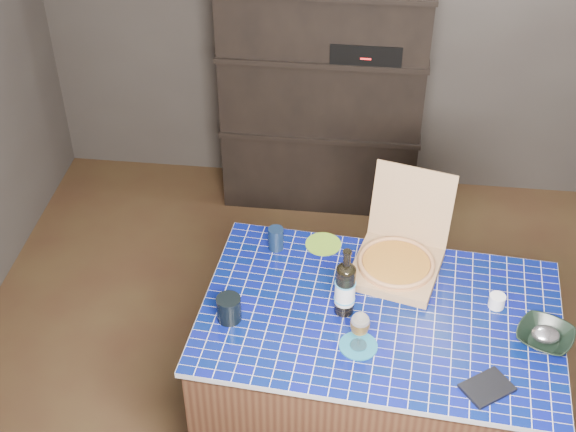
# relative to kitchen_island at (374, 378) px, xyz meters

# --- Properties ---
(room) EXTENTS (3.50, 3.50, 3.50)m
(room) POSITION_rel_kitchen_island_xyz_m (-0.40, 0.35, 0.84)
(room) COLOR brown
(room) RESTS_ON ground
(shelving_unit) EXTENTS (1.20, 0.41, 1.80)m
(shelving_unit) POSITION_rel_kitchen_island_xyz_m (-0.39, 1.88, 0.50)
(shelving_unit) COLOR black
(shelving_unit) RESTS_ON floor
(kitchen_island) EXTENTS (1.55, 1.05, 0.81)m
(kitchen_island) POSITION_rel_kitchen_island_xyz_m (0.00, 0.00, 0.00)
(kitchen_island) COLOR #4F311F
(kitchen_island) RESTS_ON floor
(pizza_box) EXTENTS (0.46, 0.51, 0.39)m
(pizza_box) POSITION_rel_kitchen_island_xyz_m (0.06, 0.29, 0.46)
(pizza_box) COLOR #A68455
(pizza_box) RESTS_ON kitchen_island
(mead_bottle) EXTENTS (0.09, 0.09, 0.33)m
(mead_bottle) POSITION_rel_kitchen_island_xyz_m (-0.15, 0.00, 0.53)
(mead_bottle) COLOR black
(mead_bottle) RESTS_ON kitchen_island
(teal_trivet) EXTENTS (0.15, 0.15, 0.01)m
(teal_trivet) POSITION_rel_kitchen_island_xyz_m (-0.08, -0.19, 0.41)
(teal_trivet) COLOR #18637E
(teal_trivet) RESTS_ON kitchen_island
(wine_glass) EXTENTS (0.08, 0.08, 0.17)m
(wine_glass) POSITION_rel_kitchen_island_xyz_m (-0.08, -0.19, 0.53)
(wine_glass) COLOR white
(wine_glass) RESTS_ON teal_trivet
(tumbler) EXTENTS (0.10, 0.10, 0.11)m
(tumbler) POSITION_rel_kitchen_island_xyz_m (-0.61, -0.10, 0.46)
(tumbler) COLOR black
(tumbler) RESTS_ON kitchen_island
(dvd_case) EXTENTS (0.22, 0.21, 0.01)m
(dvd_case) POSITION_rel_kitchen_island_xyz_m (0.41, -0.35, 0.41)
(dvd_case) COLOR black
(dvd_case) RESTS_ON kitchen_island
(bowl) EXTENTS (0.29, 0.29, 0.05)m
(bowl) POSITION_rel_kitchen_island_xyz_m (0.65, -0.08, 0.43)
(bowl) COLOR black
(bowl) RESTS_ON kitchen_island
(foil_contents) EXTENTS (0.11, 0.09, 0.05)m
(foil_contents) POSITION_rel_kitchen_island_xyz_m (0.65, -0.08, 0.44)
(foil_contents) COLOR #B9B9C5
(foil_contents) RESTS_ON bowl
(white_jar) EXTENTS (0.07, 0.07, 0.06)m
(white_jar) POSITION_rel_kitchen_island_xyz_m (0.48, 0.10, 0.43)
(white_jar) COLOR white
(white_jar) RESTS_ON kitchen_island
(navy_cup) EXTENTS (0.07, 0.07, 0.11)m
(navy_cup) POSITION_rel_kitchen_island_xyz_m (-0.48, 0.37, 0.46)
(navy_cup) COLOR #0E1B32
(navy_cup) RESTS_ON kitchen_island
(green_trivet) EXTENTS (0.16, 0.16, 0.01)m
(green_trivet) POSITION_rel_kitchen_island_xyz_m (-0.27, 0.41, 0.41)
(green_trivet) COLOR #72AA24
(green_trivet) RESTS_ON kitchen_island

